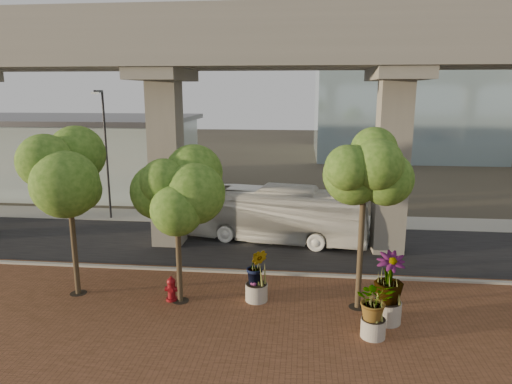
# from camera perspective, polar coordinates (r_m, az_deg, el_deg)

# --- Properties ---
(ground) EXTENTS (160.00, 160.00, 0.00)m
(ground) POSITION_cam_1_polar(r_m,az_deg,el_deg) (23.65, 2.13, -8.48)
(ground) COLOR #373228
(ground) RESTS_ON ground
(brick_plaza) EXTENTS (70.00, 13.00, 0.06)m
(brick_plaza) POSITION_cam_1_polar(r_m,az_deg,el_deg) (16.44, 0.10, -18.38)
(brick_plaza) COLOR brown
(brick_plaza) RESTS_ON ground
(asphalt_road) EXTENTS (90.00, 8.00, 0.04)m
(asphalt_road) POSITION_cam_1_polar(r_m,az_deg,el_deg) (25.52, 2.44, -6.84)
(asphalt_road) COLOR black
(asphalt_road) RESTS_ON ground
(curb_strip) EXTENTS (70.00, 0.25, 0.16)m
(curb_strip) POSITION_cam_1_polar(r_m,az_deg,el_deg) (21.77, 1.76, -10.17)
(curb_strip) COLOR #A2A097
(curb_strip) RESTS_ON ground
(far_sidewalk) EXTENTS (90.00, 3.00, 0.06)m
(far_sidewalk) POSITION_cam_1_polar(r_m,az_deg,el_deg) (30.75, 3.10, -3.43)
(far_sidewalk) COLOR #A2A097
(far_sidewalk) RESTS_ON ground
(transit_viaduct) EXTENTS (72.00, 5.60, 12.40)m
(transit_viaduct) POSITION_cam_1_polar(r_m,az_deg,el_deg) (24.11, 2.60, 9.69)
(transit_viaduct) COLOR gray
(transit_viaduct) RESTS_ON ground
(station_pavilion) EXTENTS (23.00, 13.00, 6.30)m
(station_pavilion) POSITION_cam_1_polar(r_m,az_deg,el_deg) (43.98, -23.30, 4.64)
(station_pavilion) COLOR silver
(station_pavilion) RESTS_ON ground
(transit_bus) EXTENTS (11.62, 4.66, 3.16)m
(transit_bus) POSITION_cam_1_polar(r_m,az_deg,el_deg) (26.20, 1.51, -2.74)
(transit_bus) COLOR silver
(transit_bus) RESTS_ON ground
(fire_hydrant) EXTENTS (0.52, 0.47, 1.04)m
(fire_hydrant) POSITION_cam_1_polar(r_m,az_deg,el_deg) (19.38, -10.52, -11.81)
(fire_hydrant) COLOR maroon
(fire_hydrant) RESTS_ON ground
(planter_front) EXTENTS (1.91, 1.91, 2.11)m
(planter_front) POSITION_cam_1_polar(r_m,az_deg,el_deg) (16.66, 14.61, -13.28)
(planter_front) COLOR gray
(planter_front) RESTS_ON ground
(planter_right) EXTENTS (2.53, 2.53, 2.70)m
(planter_right) POSITION_cam_1_polar(r_m,az_deg,el_deg) (17.64, 16.29, -10.61)
(planter_right) COLOR #9F9790
(planter_right) RESTS_ON ground
(planter_left) EXTENTS (2.03, 2.03, 2.23)m
(planter_left) POSITION_cam_1_polar(r_m,az_deg,el_deg) (18.72, 0.07, -9.63)
(planter_left) COLOR #A39B93
(planter_left) RESTS_ON ground
(street_tree_far_west) EXTENTS (4.02, 4.02, 7.00)m
(street_tree_far_west) POSITION_cam_1_polar(r_m,az_deg,el_deg) (19.79, -22.48, 2.06)
(street_tree_far_west) COLOR #4B3E2B
(street_tree_far_west) RESTS_ON ground
(street_tree_near_west) EXTENTS (3.83, 3.83, 6.05)m
(street_tree_near_west) POSITION_cam_1_polar(r_m,az_deg,el_deg) (18.03, -9.91, -0.89)
(street_tree_near_west) COLOR #4B3E2B
(street_tree_near_west) RESTS_ON ground
(street_tree_near_east) EXTENTS (3.67, 3.67, 7.05)m
(street_tree_near_east) POSITION_cam_1_polar(r_m,az_deg,el_deg) (17.47, 13.38, 2.09)
(street_tree_near_east) COLOR #4B3E2B
(street_tree_near_east) RESTS_ON ground
(streetlamp_west) EXTENTS (0.42, 1.23, 8.49)m
(streetlamp_west) POSITION_cam_1_polar(r_m,az_deg,el_deg) (31.56, -18.34, 5.49)
(streetlamp_west) COLOR #292A2E
(streetlamp_west) RESTS_ON ground
(streetlamp_east) EXTENTS (0.41, 1.19, 8.20)m
(streetlamp_east) POSITION_cam_1_polar(r_m,az_deg,el_deg) (29.06, 17.57, 4.65)
(streetlamp_east) COLOR #303035
(streetlamp_east) RESTS_ON ground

